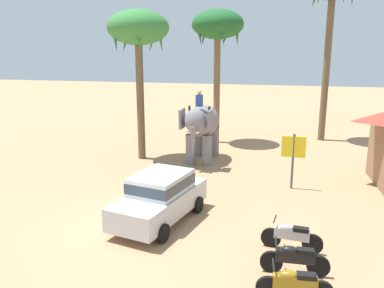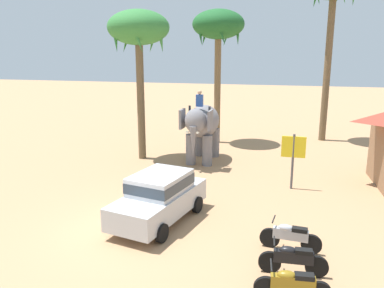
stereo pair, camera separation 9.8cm
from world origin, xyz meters
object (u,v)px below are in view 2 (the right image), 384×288
motorcycle_nearest_camera (292,284)px  motorcycle_mid_row (290,236)px  palm_tree_behind_elephant (218,28)px  elephant_with_mahout (202,125)px  motorcycle_second_in_row (293,259)px  palm_tree_left_of_road (139,32)px  signboard_yellow (293,151)px  car_sedan_foreground (160,196)px

motorcycle_nearest_camera → motorcycle_mid_row: (-0.10, 2.50, 0.00)m
palm_tree_behind_elephant → elephant_with_mahout: bearing=-88.0°
motorcycle_second_in_row → palm_tree_behind_elephant: bearing=109.0°
motorcycle_second_in_row → elephant_with_mahout: bearing=116.1°
motorcycle_second_in_row → palm_tree_left_of_road: bearing=130.3°
palm_tree_left_of_road → signboard_yellow: (8.07, -2.90, -5.07)m
elephant_with_mahout → motorcycle_second_in_row: size_ratio=2.15×
motorcycle_nearest_camera → motorcycle_second_in_row: 1.19m
motorcycle_mid_row → palm_tree_behind_elephant: (-4.95, 13.33, 6.69)m
palm_tree_behind_elephant → palm_tree_left_of_road: (-3.19, -4.93, -0.39)m
motorcycle_second_in_row → signboard_yellow: signboard_yellow is taller
motorcycle_second_in_row → motorcycle_mid_row: bearing=94.3°
car_sedan_foreground → palm_tree_left_of_road: palm_tree_left_of_road is taller
car_sedan_foreground → motorcycle_mid_row: size_ratio=2.42×
motorcycle_second_in_row → signboard_yellow: 6.91m
car_sedan_foreground → palm_tree_behind_elephant: bearing=92.5°
palm_tree_left_of_road → motorcycle_mid_row: bearing=-45.9°
motorcycle_nearest_camera → motorcycle_second_in_row: bearing=90.1°
elephant_with_mahout → motorcycle_mid_row: 10.00m
car_sedan_foreground → elephant_with_mahout: 7.79m
motorcycle_second_in_row → motorcycle_mid_row: size_ratio=1.00×
elephant_with_mahout → signboard_yellow: elephant_with_mahout is taller
motorcycle_nearest_camera → signboard_yellow: size_ratio=0.75×
palm_tree_left_of_road → signboard_yellow: 9.97m
signboard_yellow → elephant_with_mahout: bearing=146.3°
motorcycle_nearest_camera → signboard_yellow: bearing=91.1°
car_sedan_foreground → signboard_yellow: signboard_yellow is taller
palm_tree_left_of_road → car_sedan_foreground: bearing=-63.5°
elephant_with_mahout → motorcycle_mid_row: elephant_with_mahout is taller
motorcycle_mid_row → motorcycle_nearest_camera: bearing=-87.7°
car_sedan_foreground → motorcycle_second_in_row: car_sedan_foreground is taller
car_sedan_foreground → palm_tree_left_of_road: size_ratio=0.55×
motorcycle_second_in_row → palm_tree_behind_elephant: palm_tree_behind_elephant is taller
palm_tree_behind_elephant → signboard_yellow: bearing=-58.1°
motorcycle_second_in_row → car_sedan_foreground: bearing=153.5°
car_sedan_foreground → elephant_with_mahout: elephant_with_mahout is taller
elephant_with_mahout → palm_tree_behind_elephant: size_ratio=0.47×
motorcycle_nearest_camera → motorcycle_second_in_row: same height
motorcycle_nearest_camera → palm_tree_behind_elephant: 17.91m
signboard_yellow → motorcycle_second_in_row: bearing=-88.7°
palm_tree_behind_elephant → car_sedan_foreground: bearing=-87.5°
elephant_with_mahout → palm_tree_left_of_road: bearing=-175.8°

